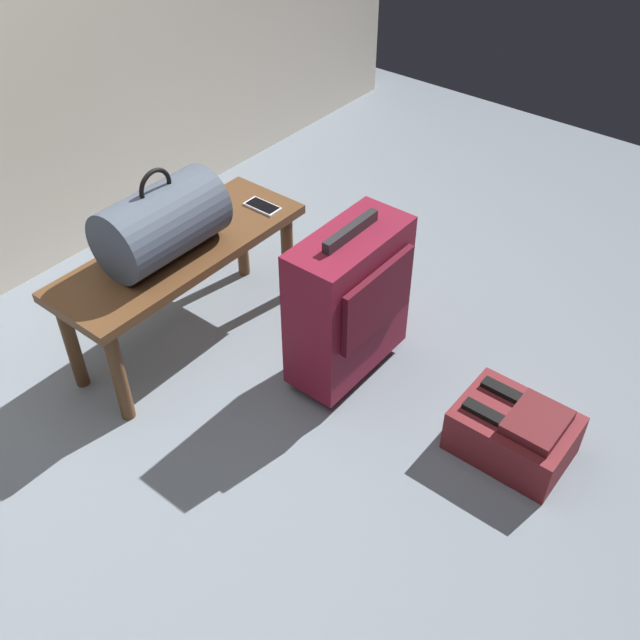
{
  "coord_description": "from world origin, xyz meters",
  "views": [
    {
      "loc": [
        -0.82,
        -1.04,
        1.96
      ],
      "look_at": [
        0.74,
        0.2,
        0.25
      ],
      "focal_mm": 40.95,
      "sensor_mm": 36.0,
      "label": 1
    }
  ],
  "objects_px": {
    "duffel_bag_slate": "(161,223)",
    "suitcase_upright_burgundy": "(349,301)",
    "cell_phone": "(263,206)",
    "bench": "(182,262)",
    "backpack_maroon": "(514,432)"
  },
  "relations": [
    {
      "from": "backpack_maroon",
      "to": "bench",
      "type": "bearing_deg",
      "value": 101.96
    },
    {
      "from": "suitcase_upright_burgundy",
      "to": "backpack_maroon",
      "type": "bearing_deg",
      "value": -87.37
    },
    {
      "from": "cell_phone",
      "to": "backpack_maroon",
      "type": "bearing_deg",
      "value": -95.43
    },
    {
      "from": "duffel_bag_slate",
      "to": "backpack_maroon",
      "type": "relative_size",
      "value": 1.16
    },
    {
      "from": "duffel_bag_slate",
      "to": "bench",
      "type": "bearing_deg",
      "value": -0.0
    },
    {
      "from": "bench",
      "to": "suitcase_upright_burgundy",
      "type": "distance_m",
      "value": 0.64
    },
    {
      "from": "duffel_bag_slate",
      "to": "suitcase_upright_burgundy",
      "type": "height_order",
      "value": "duffel_bag_slate"
    },
    {
      "from": "suitcase_upright_burgundy",
      "to": "backpack_maroon",
      "type": "xyz_separation_m",
      "value": [
        0.03,
        -0.67,
        -0.24
      ]
    },
    {
      "from": "bench",
      "to": "suitcase_upright_burgundy",
      "type": "xyz_separation_m",
      "value": [
        0.24,
        -0.6,
        -0.04
      ]
    },
    {
      "from": "duffel_bag_slate",
      "to": "cell_phone",
      "type": "relative_size",
      "value": 3.06
    },
    {
      "from": "duffel_bag_slate",
      "to": "backpack_maroon",
      "type": "bearing_deg",
      "value": -75.4
    },
    {
      "from": "cell_phone",
      "to": "backpack_maroon",
      "type": "relative_size",
      "value": 0.38
    },
    {
      "from": "cell_phone",
      "to": "suitcase_upright_burgundy",
      "type": "height_order",
      "value": "suitcase_upright_burgundy"
    },
    {
      "from": "cell_phone",
      "to": "suitcase_upright_burgundy",
      "type": "relative_size",
      "value": 0.22
    },
    {
      "from": "bench",
      "to": "cell_phone",
      "type": "bearing_deg",
      "value": -8.89
    }
  ]
}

